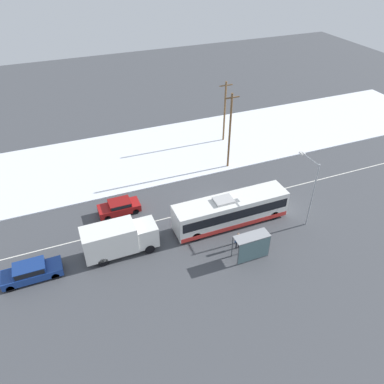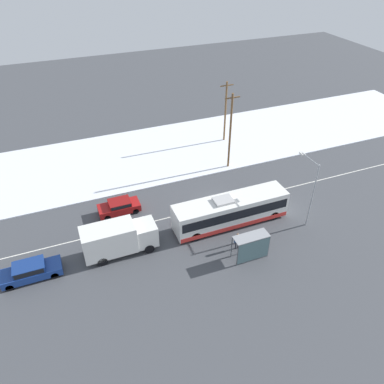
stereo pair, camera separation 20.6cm
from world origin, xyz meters
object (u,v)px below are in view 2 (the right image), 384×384
(bus_shelter, at_px, (252,245))
(streetlamp, at_px, (310,184))
(sedan_car, at_px, (119,206))
(pedestrian_at_stop, at_px, (237,239))
(parked_car_near_truck, at_px, (31,270))
(utility_pole_snowlot, at_px, (225,111))
(box_truck, at_px, (118,238))
(city_bus, at_px, (230,211))
(utility_pole_roadside, at_px, (230,131))

(bus_shelter, distance_m, streetlamp, 8.19)
(sedan_car, height_order, pedestrian_at_stop, pedestrian_at_stop)
(parked_car_near_truck, bearing_deg, utility_pole_snowlot, 32.42)
(parked_car_near_truck, xyz_separation_m, streetlamp, (25.19, -2.17, 3.60))
(box_truck, height_order, utility_pole_snowlot, utility_pole_snowlot)
(box_truck, xyz_separation_m, sedan_car, (1.28, 5.63, -0.91))
(box_truck, xyz_separation_m, pedestrian_at_stop, (9.98, -3.41, -0.62))
(city_bus, xyz_separation_m, pedestrian_at_stop, (-0.97, -3.42, -0.46))
(utility_pole_snowlot, bearing_deg, utility_pole_roadside, -111.33)
(box_truck, distance_m, parked_car_near_truck, 7.46)
(city_bus, distance_m, utility_pole_roadside, 11.01)
(parked_car_near_truck, bearing_deg, streetlamp, -4.91)
(city_bus, height_order, utility_pole_snowlot, utility_pole_snowlot)
(bus_shelter, xyz_separation_m, streetlamp, (7.26, 2.64, 2.73))
(box_truck, xyz_separation_m, utility_pole_snowlot, (17.90, 15.86, 2.57))
(city_bus, bearing_deg, box_truck, -179.98)
(city_bus, relative_size, streetlamp, 1.65)
(city_bus, relative_size, box_truck, 1.75)
(pedestrian_at_stop, bearing_deg, parked_car_near_truck, 169.57)
(box_truck, bearing_deg, city_bus, 0.02)
(box_truck, distance_m, utility_pole_snowlot, 24.06)
(box_truck, bearing_deg, sedan_car, 77.19)
(city_bus, height_order, bus_shelter, city_bus)
(bus_shelter, relative_size, utility_pole_roadside, 0.34)
(city_bus, relative_size, parked_car_near_truck, 2.37)
(pedestrian_at_stop, bearing_deg, streetlamp, 7.56)
(box_truck, relative_size, utility_pole_roadside, 0.70)
(bus_shelter, bearing_deg, pedestrian_at_stop, 108.62)
(city_bus, xyz_separation_m, streetlamp, (6.83, -2.38, 2.88))
(city_bus, bearing_deg, utility_pole_snowlot, 66.32)
(city_bus, xyz_separation_m, parked_car_near_truck, (-18.35, -0.22, -0.72))
(parked_car_near_truck, xyz_separation_m, pedestrian_at_stop, (17.39, -3.20, 0.26))
(pedestrian_at_stop, xyz_separation_m, bus_shelter, (0.54, -1.60, 0.61))
(streetlamp, bearing_deg, utility_pole_snowlot, 89.62)
(box_truck, xyz_separation_m, bus_shelter, (10.52, -5.02, -0.01))
(bus_shelter, bearing_deg, parked_car_near_truck, 164.99)
(sedan_car, bearing_deg, bus_shelter, 130.96)
(parked_car_near_truck, distance_m, utility_pole_snowlot, 30.18)
(bus_shelter, xyz_separation_m, utility_pole_snowlot, (7.38, 20.88, 2.58))
(city_bus, bearing_deg, sedan_car, 149.81)
(parked_car_near_truck, distance_m, streetlamp, 25.54)
(box_truck, height_order, sedan_car, box_truck)
(parked_car_near_truck, relative_size, pedestrian_at_stop, 2.74)
(city_bus, bearing_deg, pedestrian_at_stop, -105.82)
(city_bus, xyz_separation_m, bus_shelter, (-0.43, -5.02, 0.15))
(parked_car_near_truck, height_order, pedestrian_at_stop, pedestrian_at_stop)
(sedan_car, xyz_separation_m, parked_car_near_truck, (-8.68, -5.84, 0.03))
(pedestrian_at_stop, height_order, utility_pole_snowlot, utility_pole_snowlot)
(city_bus, relative_size, pedestrian_at_stop, 6.49)
(sedan_car, bearing_deg, box_truck, 77.19)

